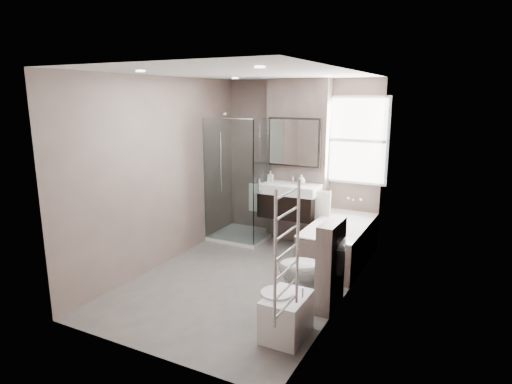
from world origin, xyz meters
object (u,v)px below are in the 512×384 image
Objects in this scene: bathtub at (339,241)px; bidet at (286,315)px; toilet at (311,270)px; vanity at (289,200)px.

bathtub is 2.14m from bidet.
bidet is at bearing -10.26° from toilet.
vanity reaches higher than toilet.
vanity is 1.71× the size of bidet.
toilet is (0.97, -1.64, -0.36)m from vanity.
bathtub is at bearing 92.38° from bidet.
toilet is 0.84m from bidet.
vanity is 1.24× the size of toilet.
bathtub reaches higher than bidet.
bidet is (0.09, -2.14, -0.09)m from bathtub.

